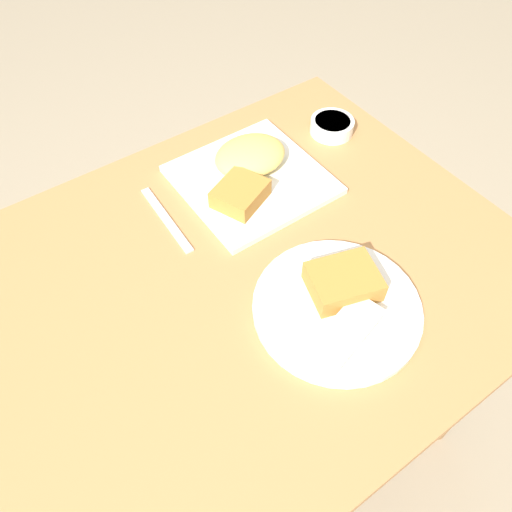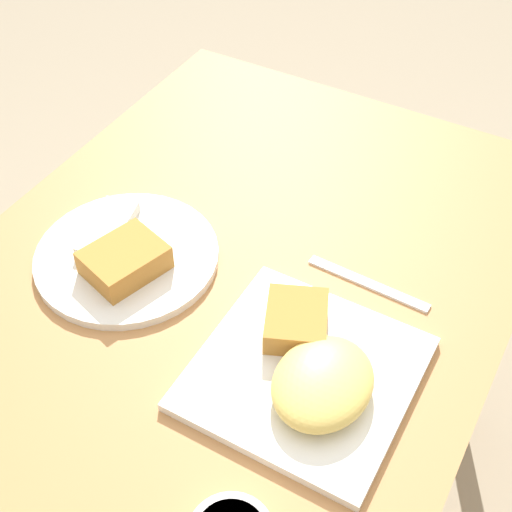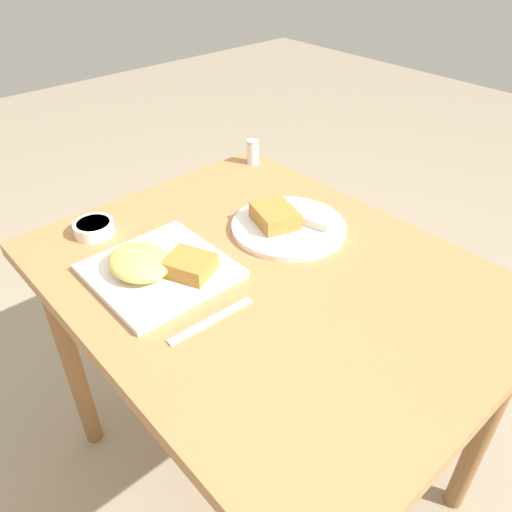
{
  "view_description": "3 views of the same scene",
  "coord_description": "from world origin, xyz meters",
  "px_view_note": "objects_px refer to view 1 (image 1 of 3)",
  "views": [
    {
      "loc": [
        0.27,
        0.43,
        1.45
      ],
      "look_at": [
        -0.03,
        0.01,
        0.79
      ],
      "focal_mm": 35.0,
      "sensor_mm": 36.0,
      "label": 1
    },
    {
      "loc": [
        -0.65,
        -0.38,
        1.52
      ],
      "look_at": [
        -0.0,
        -0.02,
        0.77
      ],
      "focal_mm": 50.0,
      "sensor_mm": 36.0,
      "label": 2
    },
    {
      "loc": [
        0.62,
        -0.58,
        1.4
      ],
      "look_at": [
        0.0,
        -0.04,
        0.81
      ],
      "focal_mm": 35.0,
      "sensor_mm": 36.0,
      "label": 3
    }
  ],
  "objects_px": {
    "plate_oval_far": "(339,303)",
    "sauce_ramekin": "(332,126)",
    "plate_square_near": "(250,172)",
    "butter_knife": "(166,219)"
  },
  "relations": [
    {
      "from": "plate_oval_far",
      "to": "sauce_ramekin",
      "type": "distance_m",
      "value": 0.46
    },
    {
      "from": "plate_square_near",
      "to": "plate_oval_far",
      "type": "distance_m",
      "value": 0.34
    },
    {
      "from": "sauce_ramekin",
      "to": "plate_square_near",
      "type": "bearing_deg",
      "value": 5.47
    },
    {
      "from": "plate_square_near",
      "to": "sauce_ramekin",
      "type": "relative_size",
      "value": 2.86
    },
    {
      "from": "plate_square_near",
      "to": "plate_oval_far",
      "type": "relative_size",
      "value": 0.98
    },
    {
      "from": "plate_oval_far",
      "to": "butter_knife",
      "type": "xyz_separation_m",
      "value": [
        0.14,
        -0.34,
        -0.01
      ]
    },
    {
      "from": "plate_oval_far",
      "to": "butter_knife",
      "type": "height_order",
      "value": "plate_oval_far"
    },
    {
      "from": "plate_oval_far",
      "to": "sauce_ramekin",
      "type": "height_order",
      "value": "plate_oval_far"
    },
    {
      "from": "plate_square_near",
      "to": "butter_knife",
      "type": "height_order",
      "value": "plate_square_near"
    },
    {
      "from": "plate_oval_far",
      "to": "butter_knife",
      "type": "distance_m",
      "value": 0.36
    }
  ]
}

